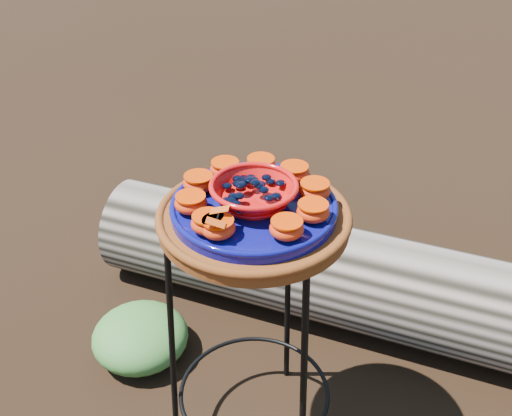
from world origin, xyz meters
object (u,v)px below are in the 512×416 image
at_px(cobalt_plate, 254,209).
at_px(red_bowl, 254,194).
at_px(driftwood_log, 356,280).
at_px(terracotta_saucer, 254,220).
at_px(plant_stand, 254,339).

xyz_separation_m(cobalt_plate, red_bowl, (0.00, 0.00, 0.04)).
height_order(cobalt_plate, red_bowl, red_bowl).
height_order(cobalt_plate, driftwood_log, cobalt_plate).
relative_size(terracotta_saucer, red_bowl, 2.33).
relative_size(plant_stand, red_bowl, 3.85).
xyz_separation_m(plant_stand, red_bowl, (0.00, 0.00, 0.43)).
relative_size(plant_stand, driftwood_log, 0.40).
height_order(red_bowl, driftwood_log, red_bowl).
relative_size(terracotta_saucer, driftwood_log, 0.24).
height_order(terracotta_saucer, cobalt_plate, cobalt_plate).
bearing_deg(driftwood_log, cobalt_plate, -99.84).
bearing_deg(terracotta_saucer, plant_stand, 0.00).
bearing_deg(plant_stand, cobalt_plate, 0.00).
bearing_deg(cobalt_plate, red_bowl, 0.00).
relative_size(plant_stand, terracotta_saucer, 1.65).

